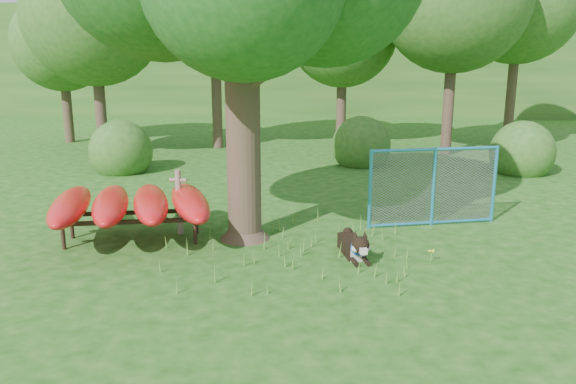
{
  "coord_description": "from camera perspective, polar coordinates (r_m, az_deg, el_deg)",
  "views": [
    {
      "loc": [
        0.75,
        -8.17,
        3.29
      ],
      "look_at": [
        0.2,
        1.2,
        1.0
      ],
      "focal_mm": 35.0,
      "sensor_mm": 36.0,
      "label": 1
    }
  ],
  "objects": [
    {
      "name": "ground",
      "position": [
        8.84,
        -1.77,
        -8.14
      ],
      "size": [
        80.0,
        80.0,
        0.0
      ],
      "primitive_type": "plane",
      "color": "#16460E",
      "rests_on": "ground"
    },
    {
      "name": "shrub_mid",
      "position": [
        17.53,
        7.39,
        2.78
      ],
      "size": [
        1.8,
        1.8,
        1.8
      ],
      "primitive_type": "sphere",
      "color": "#2A581C",
      "rests_on": "ground"
    },
    {
      "name": "wildflower_clump",
      "position": [
        9.48,
        14.38,
        -5.92
      ],
      "size": [
        0.1,
        0.09,
        0.22
      ],
      "rotation": [
        0.0,
        0.0,
        0.03
      ],
      "color": "#579330",
      "rests_on": "ground"
    },
    {
      "name": "bg_tree_e",
      "position": [
        23.41,
        22.47,
        17.48
      ],
      "size": [
        4.6,
        4.6,
        7.55
      ],
      "color": "#3E2D22",
      "rests_on": "ground"
    },
    {
      "name": "kayak_rack",
      "position": [
        10.45,
        -15.68,
        -1.2
      ],
      "size": [
        3.43,
        3.06,
        0.91
      ],
      "rotation": [
        0.0,
        0.0,
        0.18
      ],
      "color": "black",
      "rests_on": "ground"
    },
    {
      "name": "wooded_hillside",
      "position": [
        36.18,
        2.23,
        13.25
      ],
      "size": [
        80.0,
        12.0,
        6.0
      ],
      "primitive_type": "cube",
      "color": "#2A581C",
      "rests_on": "ground"
    },
    {
      "name": "bg_tree_c",
      "position": [
        21.2,
        5.59,
        15.86
      ],
      "size": [
        4.0,
        4.0,
        6.12
      ],
      "color": "#3E2D22",
      "rests_on": "ground"
    },
    {
      "name": "fence_section",
      "position": [
        11.38,
        14.56,
        0.53
      ],
      "size": [
        2.61,
        0.7,
        2.6
      ],
      "rotation": [
        0.0,
        0.0,
        0.24
      ],
      "color": "#2A90C6",
      "rests_on": "ground"
    },
    {
      "name": "husky_dog",
      "position": [
        9.46,
        6.78,
        -5.49
      ],
      "size": [
        0.51,
        1.25,
        0.56
      ],
      "rotation": [
        0.0,
        0.0,
        0.23
      ],
      "color": "black",
      "rests_on": "ground"
    },
    {
      "name": "wooden_post",
      "position": [
        10.7,
        -11.01,
        -0.83
      ],
      "size": [
        0.34,
        0.12,
        1.23
      ],
      "rotation": [
        0.0,
        0.0,
        -0.09
      ],
      "color": "#716855",
      "rests_on": "ground"
    },
    {
      "name": "bg_tree_f",
      "position": [
        23.32,
        -22.04,
        13.83
      ],
      "size": [
        3.6,
        3.6,
        5.55
      ],
      "color": "#3E2D22",
      "rests_on": "ground"
    },
    {
      "name": "bg_tree_a",
      "position": [
        19.6,
        -19.17,
        16.48
      ],
      "size": [
        4.4,
        4.4,
        6.7
      ],
      "color": "#3E2D22",
      "rests_on": "ground"
    },
    {
      "name": "shrub_left",
      "position": [
        17.02,
        -16.47,
        1.99
      ],
      "size": [
        1.8,
        1.8,
        1.8
      ],
      "primitive_type": "sphere",
      "color": "#2A581C",
      "rests_on": "ground"
    },
    {
      "name": "shrub_right",
      "position": [
        17.48,
        22.5,
        1.81
      ],
      "size": [
        1.8,
        1.8,
        1.8
      ],
      "primitive_type": "sphere",
      "color": "#2A581C",
      "rests_on": "ground"
    }
  ]
}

